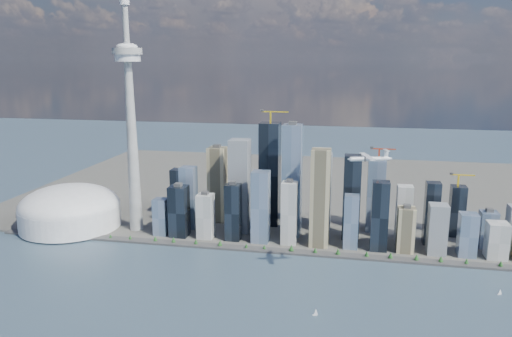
% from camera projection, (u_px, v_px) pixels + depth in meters
% --- Properties ---
extents(ground, '(4000.00, 4000.00, 0.00)m').
position_uv_depth(ground, '(250.00, 322.00, 659.79)').
color(ground, '#304654').
rests_on(ground, ground).
extents(seawall, '(1100.00, 22.00, 4.00)m').
position_uv_depth(seawall, '(278.00, 251.00, 898.92)').
color(seawall, '#383838').
rests_on(seawall, ground).
extents(land, '(1400.00, 900.00, 3.00)m').
position_uv_depth(land, '(304.00, 189.00, 1330.24)').
color(land, '#4C4C47').
rests_on(land, ground).
extents(shoreline_trees, '(960.53, 7.20, 8.80)m').
position_uv_depth(shoreline_trees, '(278.00, 247.00, 897.46)').
color(shoreline_trees, '#3F2D1E').
rests_on(shoreline_trees, seawall).
extents(skyscraper_cluster, '(736.00, 142.00, 238.83)m').
position_uv_depth(skyscraper_cluster, '(316.00, 201.00, 955.46)').
color(skyscraper_cluster, black).
rests_on(skyscraper_cluster, land).
extents(needle_tower, '(56.00, 56.00, 550.50)m').
position_uv_depth(needle_tower, '(131.00, 114.00, 962.46)').
color(needle_tower, gray).
rests_on(needle_tower, land).
extents(dome_stadium, '(200.00, 200.00, 86.00)m').
position_uv_depth(dome_stadium, '(70.00, 209.00, 1021.50)').
color(dome_stadium, silver).
rests_on(dome_stadium, land).
extents(airplane, '(63.29, 56.43, 15.62)m').
position_uv_depth(airplane, '(369.00, 158.00, 699.86)').
color(airplane, white).
rests_on(airplane, ground).
extents(sailboat_west, '(7.77, 2.72, 10.74)m').
position_uv_depth(sailboat_west, '(315.00, 313.00, 676.58)').
color(sailboat_west, silver).
rests_on(sailboat_west, ground).
extents(sailboat_east, '(6.91, 3.32, 9.59)m').
position_uv_depth(sailboat_east, '(500.00, 293.00, 736.60)').
color(sailboat_east, silver).
rests_on(sailboat_east, ground).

